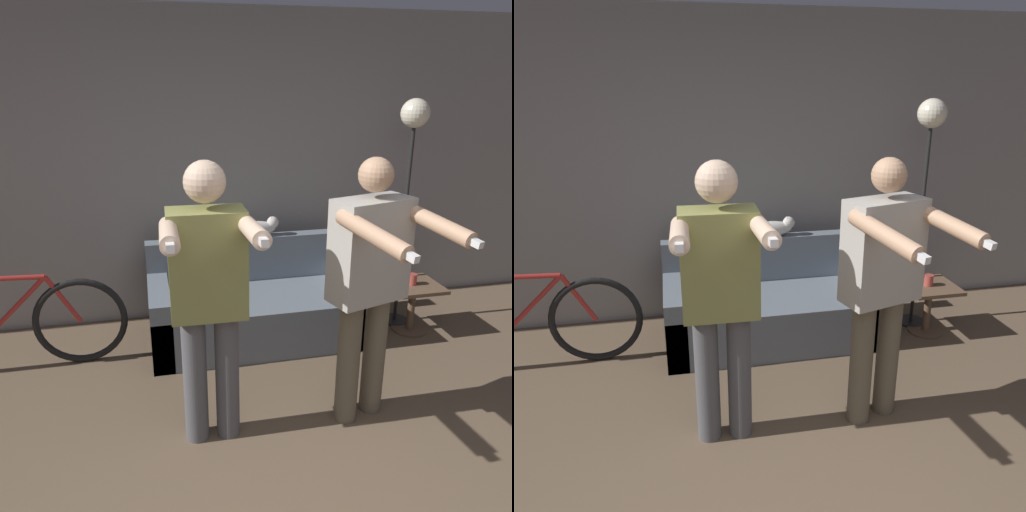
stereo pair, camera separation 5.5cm
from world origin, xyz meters
The scene contains 9 objects.
wall_back centered at (0.00, 2.94, 1.30)m, with size 10.00×0.05×2.60m.
couch centered at (0.30, 2.35, 0.26)m, with size 1.71×0.82×0.79m.
person_left centered at (-0.22, 1.17, 0.96)m, with size 0.50×0.68×1.66m.
person_right centered at (0.72, 1.17, 0.95)m, with size 0.64×0.77×1.65m.
cat centered at (0.39, 2.65, 0.86)m, with size 0.48×0.13×0.16m.
floor_lamp centered at (1.58, 2.34, 1.55)m, with size 0.24×0.24×1.91m.
side_table centered at (1.62, 2.16, 0.31)m, with size 0.42×0.42×0.43m.
cup centered at (1.60, 2.15, 0.48)m, with size 0.07×0.07×0.09m.
bicycle centered at (-1.55, 2.24, 0.36)m, with size 1.67×0.07×0.77m.
Camera 1 is at (-0.52, -1.31, 2.04)m, focal length 35.00 mm.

